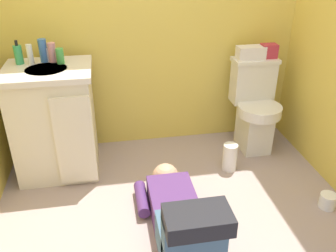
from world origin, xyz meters
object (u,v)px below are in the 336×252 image
at_px(paper_towel_roll, 230,157).
at_px(toilet_paper_roll, 328,201).
at_px(bottle_pink, 52,52).
at_px(bottle_green, 60,56).
at_px(toiletry_bag, 269,51).
at_px(vanity_cabinet, 55,121).
at_px(faucet, 47,55).
at_px(tissue_box, 251,53).
at_px(bottle_white, 30,55).
at_px(person_plumber, 179,216).
at_px(soap_dispenser, 18,54).
at_px(bottle_blue, 43,50).
at_px(toilet, 255,107).

xyz_separation_m(paper_towel_roll, toilet_paper_roll, (0.50, -0.54, -0.06)).
xyz_separation_m(bottle_pink, bottle_green, (0.06, -0.05, -0.01)).
bearing_deg(toiletry_bag, vanity_cabinet, -174.26).
relative_size(faucet, tissue_box, 0.45).
distance_m(tissue_box, bottle_pink, 1.50).
bearing_deg(faucet, bottle_white, -154.35).
distance_m(faucet, person_plumber, 1.46).
bearing_deg(toilet_paper_roll, soap_dispenser, 155.29).
xyz_separation_m(faucet, paper_towel_roll, (1.28, -0.39, -0.76)).
distance_m(vanity_cabinet, soap_dispenser, 0.52).
height_order(person_plumber, paper_towel_roll, person_plumber).
bearing_deg(faucet, toilet_paper_roll, -27.48).
xyz_separation_m(toiletry_bag, bottle_pink, (-1.65, -0.04, 0.08)).
xyz_separation_m(faucet, bottle_pink, (0.04, -0.01, 0.02)).
relative_size(toiletry_bag, soap_dispenser, 0.75).
distance_m(vanity_cabinet, bottle_pink, 0.49).
relative_size(toiletry_bag, bottle_blue, 0.77).
height_order(person_plumber, bottle_white, bottle_white).
distance_m(bottle_pink, bottle_green, 0.07).
relative_size(faucet, toilet_paper_roll, 0.91).
bearing_deg(toilet_paper_roll, toiletry_bag, 95.94).
height_order(tissue_box, paper_towel_roll, tissue_box).
relative_size(toilet, toilet_paper_roll, 6.82).
bearing_deg(vanity_cabinet, toilet, 2.86).
height_order(toilet, toilet_paper_roll, toilet).
xyz_separation_m(bottle_blue, bottle_pink, (0.06, -0.02, -0.01)).
relative_size(bottle_white, bottle_green, 1.33).
bearing_deg(paper_towel_roll, toilet, 46.80).
distance_m(faucet, toilet_paper_roll, 2.17).
bearing_deg(soap_dispenser, toilet, -1.52).
bearing_deg(tissue_box, bottle_blue, -179.28).
xyz_separation_m(soap_dispenser, bottle_pink, (0.23, 0.01, 0.00)).
bearing_deg(bottle_green, tissue_box, 3.33).
xyz_separation_m(faucet, soap_dispenser, (-0.19, -0.02, 0.02)).
bearing_deg(vanity_cabinet, toiletry_bag, 5.74).
bearing_deg(bottle_white, person_plumber, -49.13).
height_order(person_plumber, soap_dispenser, soap_dispenser).
relative_size(vanity_cabinet, bottle_pink, 5.98).
bearing_deg(paper_towel_roll, vanity_cabinet, 169.35).
bearing_deg(person_plumber, toiletry_bag, 48.64).
xyz_separation_m(toiletry_bag, bottle_blue, (-1.71, -0.02, 0.10)).
relative_size(toiletry_bag, bottle_green, 1.15).
distance_m(person_plumber, toilet_paper_roll, 1.05).
distance_m(toilet, toilet_paper_roll, 0.94).
bearing_deg(tissue_box, paper_towel_roll, -121.88).
bearing_deg(bottle_blue, toilet, -2.52).
bearing_deg(vanity_cabinet, tissue_box, 6.30).
bearing_deg(vanity_cabinet, faucet, 91.31).
distance_m(toilet, soap_dispenser, 1.85).
bearing_deg(faucet, tissue_box, 0.87).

